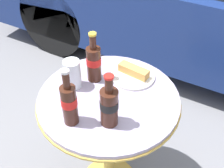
{
  "coord_description": "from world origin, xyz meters",
  "views": [
    {
      "loc": [
        0.46,
        -0.79,
        1.57
      ],
      "look_at": [
        0.0,
        0.03,
        0.77
      ],
      "focal_mm": 45.0,
      "sensor_mm": 36.0,
      "label": 1
    }
  ],
  "objects_px": {
    "cola_bottle_left": "(109,105)",
    "drinking_glass": "(73,75)",
    "cola_bottle_center": "(94,62)",
    "bistro_table": "(109,121)",
    "cola_bottle_right": "(69,103)",
    "lunch_plate_near": "(133,74)"
  },
  "relations": [
    {
      "from": "cola_bottle_center",
      "to": "lunch_plate_near",
      "type": "bearing_deg",
      "value": 33.58
    },
    {
      "from": "cola_bottle_left",
      "to": "lunch_plate_near",
      "type": "bearing_deg",
      "value": 97.94
    },
    {
      "from": "drinking_glass",
      "to": "cola_bottle_center",
      "type": "bearing_deg",
      "value": 58.01
    },
    {
      "from": "cola_bottle_center",
      "to": "bistro_table",
      "type": "bearing_deg",
      "value": -32.79
    },
    {
      "from": "cola_bottle_right",
      "to": "cola_bottle_left",
      "type": "bearing_deg",
      "value": 27.06
    },
    {
      "from": "bistro_table",
      "to": "cola_bottle_left",
      "type": "distance_m",
      "value": 0.3
    },
    {
      "from": "bistro_table",
      "to": "cola_bottle_center",
      "type": "xyz_separation_m",
      "value": [
        -0.12,
        0.08,
        0.26
      ]
    },
    {
      "from": "cola_bottle_left",
      "to": "lunch_plate_near",
      "type": "relative_size",
      "value": 1.14
    },
    {
      "from": "cola_bottle_center",
      "to": "cola_bottle_right",
      "type": "bearing_deg",
      "value": -77.44
    },
    {
      "from": "cola_bottle_right",
      "to": "cola_bottle_center",
      "type": "relative_size",
      "value": 1.05
    },
    {
      "from": "cola_bottle_left",
      "to": "cola_bottle_right",
      "type": "distance_m",
      "value": 0.15
    },
    {
      "from": "cola_bottle_center",
      "to": "lunch_plate_near",
      "type": "height_order",
      "value": "cola_bottle_center"
    },
    {
      "from": "drinking_glass",
      "to": "lunch_plate_near",
      "type": "bearing_deg",
      "value": 42.53
    },
    {
      "from": "cola_bottle_right",
      "to": "drinking_glass",
      "type": "relative_size",
      "value": 1.88
    },
    {
      "from": "cola_bottle_right",
      "to": "bistro_table",
      "type": "bearing_deg",
      "value": 73.45
    },
    {
      "from": "cola_bottle_right",
      "to": "cola_bottle_center",
      "type": "height_order",
      "value": "cola_bottle_right"
    },
    {
      "from": "cola_bottle_right",
      "to": "cola_bottle_center",
      "type": "distance_m",
      "value": 0.28
    },
    {
      "from": "bistro_table",
      "to": "cola_bottle_left",
      "type": "relative_size",
      "value": 2.98
    },
    {
      "from": "cola_bottle_right",
      "to": "lunch_plate_near",
      "type": "relative_size",
      "value": 1.23
    },
    {
      "from": "cola_bottle_left",
      "to": "cola_bottle_right",
      "type": "height_order",
      "value": "cola_bottle_right"
    },
    {
      "from": "cola_bottle_left",
      "to": "drinking_glass",
      "type": "bearing_deg",
      "value": 155.69
    },
    {
      "from": "cola_bottle_right",
      "to": "drinking_glass",
      "type": "distance_m",
      "value": 0.22
    }
  ]
}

